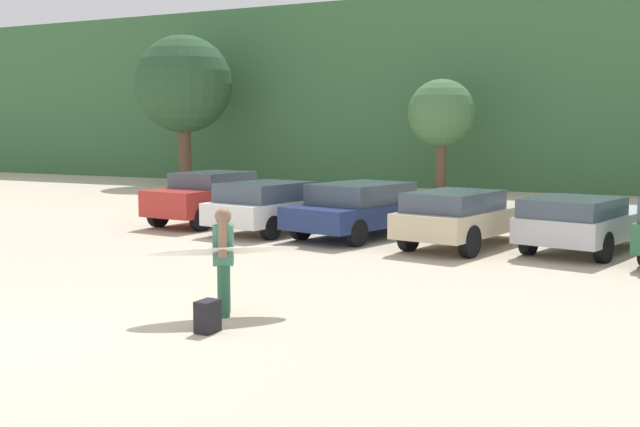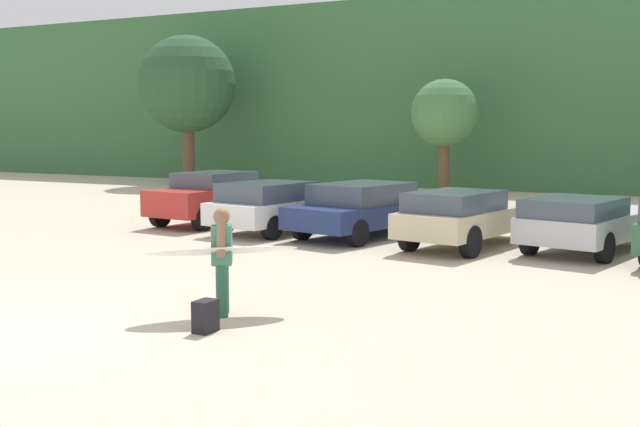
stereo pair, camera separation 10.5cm
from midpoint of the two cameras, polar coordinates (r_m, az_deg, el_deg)
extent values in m
plane|color=beige|center=(11.56, -21.71, -8.39)|extent=(120.00, 120.00, 0.00)
cube|color=#38663D|center=(41.21, 15.44, 8.22)|extent=(108.00, 12.00, 8.72)
cylinder|color=brown|center=(38.64, -9.79, 4.14)|extent=(0.61, 0.61, 2.86)
sphere|color=#284C2D|center=(38.67, -9.89, 9.18)|extent=(4.63, 4.63, 4.63)
cylinder|color=brown|center=(33.27, 8.59, 3.25)|extent=(0.45, 0.45, 2.19)
sphere|color=#427042|center=(33.23, 8.65, 7.17)|extent=(2.79, 2.79, 2.79)
cube|color=#B72D28|center=(23.13, -8.07, 0.98)|extent=(2.16, 4.07, 0.73)
cube|color=#3F4C5B|center=(23.19, -7.87, 2.44)|extent=(1.83, 2.22, 0.44)
cylinder|color=black|center=(24.66, -7.49, 0.47)|extent=(0.29, 0.72, 0.70)
cylinder|color=black|center=(23.66, -4.55, 0.26)|extent=(0.29, 0.72, 0.70)
cylinder|color=black|center=(22.77, -11.70, -0.09)|extent=(0.29, 0.72, 0.70)
cylinder|color=black|center=(21.69, -8.71, -0.35)|extent=(0.29, 0.72, 0.70)
cube|color=white|center=(21.45, -2.90, 0.30)|extent=(2.53, 4.67, 0.57)
cube|color=#3F4C5B|center=(20.86, -4.14, 1.58)|extent=(2.03, 2.49, 0.48)
cylinder|color=black|center=(23.13, -2.18, 0.03)|extent=(0.32, 0.64, 0.62)
cylinder|color=black|center=(22.14, 1.17, -0.25)|extent=(0.32, 0.64, 0.62)
cylinder|color=black|center=(20.94, -7.19, -0.68)|extent=(0.32, 0.64, 0.62)
cylinder|color=black|center=(19.84, -3.73, -1.03)|extent=(0.32, 0.64, 0.62)
cube|color=navy|center=(20.37, 3.06, 0.01)|extent=(2.86, 4.82, 0.56)
cube|color=#3F4C5B|center=(20.21, 2.83, 1.48)|extent=(2.26, 2.77, 0.51)
cylinder|color=black|center=(22.11, 3.54, -0.22)|extent=(0.36, 0.69, 0.66)
cylinder|color=black|center=(21.14, 7.36, -0.56)|extent=(0.36, 0.69, 0.66)
cylinder|color=black|center=(19.80, -1.54, -0.98)|extent=(0.36, 0.69, 0.66)
cylinder|color=black|center=(18.71, 2.48, -1.41)|extent=(0.36, 0.69, 0.66)
cube|color=beige|center=(19.07, 10.57, -0.42)|extent=(2.47, 4.80, 0.56)
cube|color=#3F4C5B|center=(18.29, 9.45, 0.89)|extent=(1.94, 2.51, 0.44)
cylinder|color=black|center=(20.78, 10.53, -0.65)|extent=(0.34, 0.74, 0.71)
cylinder|color=black|center=(20.15, 14.43, -0.96)|extent=(0.34, 0.74, 0.71)
cylinder|color=black|center=(18.15, 6.24, -1.59)|extent=(0.34, 0.74, 0.71)
cylinder|color=black|center=(17.42, 10.57, -1.99)|extent=(0.34, 0.74, 0.71)
cube|color=silver|center=(19.16, 18.80, -0.72)|extent=(2.75, 4.84, 0.55)
cube|color=#3F4C5B|center=(18.06, 17.59, 0.44)|extent=(2.11, 2.46, 0.40)
cylinder|color=black|center=(20.88, 18.08, -0.90)|extent=(0.35, 0.69, 0.66)
cylinder|color=black|center=(18.14, 14.64, -1.85)|extent=(0.35, 0.69, 0.66)
cylinder|color=black|center=(17.52, 19.60, -2.30)|extent=(0.35, 0.69, 0.66)
cylinder|color=#26593F|center=(11.95, -7.21, -5.59)|extent=(0.18, 0.18, 0.78)
cylinder|color=#26593F|center=(12.22, -7.15, -5.32)|extent=(0.18, 0.18, 0.78)
cube|color=#3F7F66|center=(11.96, -7.23, -2.22)|extent=(0.46, 0.50, 0.60)
sphere|color=#8C664C|center=(11.91, -7.25, -0.21)|extent=(0.25, 0.25, 0.25)
cylinder|color=#8C664C|center=(11.72, -7.29, -1.63)|extent=(0.27, 0.33, 0.64)
cylinder|color=#8C664C|center=(12.16, -7.18, -1.34)|extent=(0.18, 0.19, 0.63)
ellipsoid|color=white|center=(11.93, -7.18, -2.70)|extent=(2.13, 2.04, 0.25)
cube|color=black|center=(11.15, -8.37, -7.34)|extent=(0.24, 0.34, 0.45)
camera|label=1|loc=(0.05, -90.20, -0.02)|focal=44.43mm
camera|label=2|loc=(0.05, 89.80, 0.02)|focal=44.43mm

